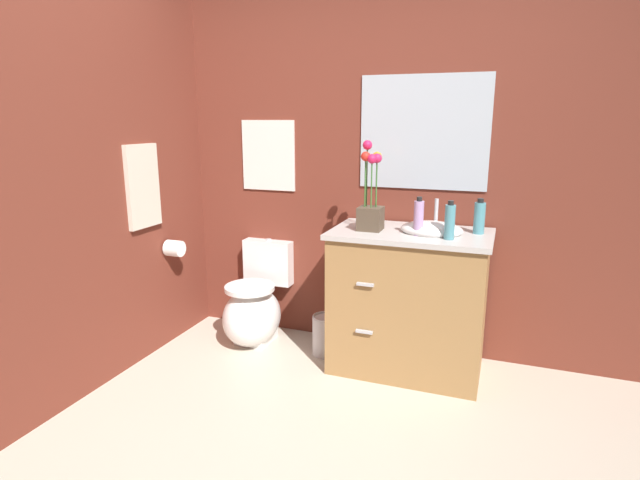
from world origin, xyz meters
The scene contains 13 objects.
wall_back centered at (0.20, 1.66, 1.25)m, with size 4.19×0.05×2.50m, color maroon.
wall_left centered at (-1.37, 0.49, 1.25)m, with size 0.05×4.56×2.50m, color maroon.
toilet centered at (-0.78, 1.36, 0.24)m, with size 0.38×0.59×0.69m.
vanity_cabinet centered at (0.29, 1.33, 0.45)m, with size 0.94×0.56×1.06m.
flower_vase centered at (0.05, 1.29, 1.05)m, with size 0.14×0.14×0.53m.
soap_bottle centered at (0.52, 1.21, 0.98)m, with size 0.06×0.06×0.22m.
lotion_bottle centered at (0.34, 1.24, 0.99)m, with size 0.06×0.06×0.22m.
hand_wash_bottle centered at (0.67, 1.41, 0.98)m, with size 0.06×0.06×0.21m.
trash_bin centered at (-0.25, 1.34, 0.14)m, with size 0.18×0.18×0.27m.
wall_poster centered at (-0.78, 1.62, 1.28)m, with size 0.40×0.01×0.48m, color silver.
wall_mirror centered at (0.29, 1.62, 1.45)m, with size 0.80×0.01×0.70m, color #B2BCC6.
hanging_towel centered at (-1.33, 0.96, 1.12)m, with size 0.03×0.28×0.52m, color beige.
toilet_paper_roll centered at (-1.28, 1.16, 0.68)m, with size 0.11×0.11×0.11m, color white.
Camera 1 is at (0.81, -1.61, 1.53)m, focal length 28.45 mm.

